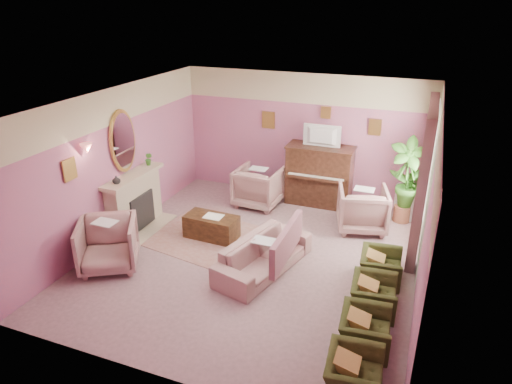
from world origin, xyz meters
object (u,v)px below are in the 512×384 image
(floral_armchair_front, at_px, (108,242))
(floral_armchair_left, at_px, (258,185))
(olive_chair_c, at_px, (374,291))
(side_table, at_px, (407,202))
(olive_chair_b, at_px, (366,325))
(olive_chair_a, at_px, (355,369))
(television, at_px, (321,135))
(coffee_table, at_px, (212,227))
(sofa, at_px, (264,249))
(olive_chair_d, at_px, (381,263))
(piano, at_px, (319,176))
(floral_armchair_right, at_px, (363,207))

(floral_armchair_front, bearing_deg, floral_armchair_left, 66.01)
(olive_chair_c, bearing_deg, floral_armchair_left, 135.44)
(side_table, bearing_deg, olive_chair_b, -92.92)
(olive_chair_a, xyz_separation_m, olive_chair_c, (0.00, 1.64, 0.00))
(olive_chair_b, bearing_deg, television, 111.84)
(floral_armchair_front, distance_m, olive_chair_b, 4.38)
(coffee_table, relative_size, olive_chair_b, 1.34)
(sofa, relative_size, side_table, 2.77)
(television, relative_size, olive_chair_a, 1.07)
(floral_armchair_front, xyz_separation_m, olive_chair_d, (4.36, 1.26, -0.16))
(piano, bearing_deg, coffee_table, -123.57)
(piano, distance_m, television, 0.95)
(coffee_table, xyz_separation_m, olive_chair_c, (3.20, -1.12, 0.10))
(coffee_table, bearing_deg, sofa, -27.98)
(television, bearing_deg, olive_chair_a, -71.48)
(floral_armchair_right, height_order, olive_chair_b, floral_armchair_right)
(floral_armchair_front, bearing_deg, floral_armchair_right, 38.09)
(coffee_table, height_order, sofa, sofa)
(television, bearing_deg, sofa, -93.93)
(floral_armchair_front, height_order, olive_chair_a, floral_armchair_front)
(floral_armchair_right, bearing_deg, coffee_table, -151.93)
(television, bearing_deg, floral_armchair_front, -125.16)
(olive_chair_a, bearing_deg, olive_chair_d, 90.00)
(olive_chair_b, bearing_deg, floral_armchair_right, 99.81)
(piano, relative_size, olive_chair_a, 1.87)
(piano, relative_size, olive_chair_c, 1.87)
(sofa, height_order, floral_armchair_left, floral_armchair_left)
(coffee_table, height_order, olive_chair_b, olive_chair_b)
(piano, height_order, olive_chair_c, piano)
(piano, relative_size, olive_chair_d, 1.87)
(television, distance_m, coffee_table, 3.04)
(floral_armchair_right, bearing_deg, olive_chair_b, -80.19)
(floral_armchair_left, distance_m, olive_chair_b, 4.67)
(floral_armchair_left, distance_m, floral_armchair_right, 2.34)
(coffee_table, distance_m, sofa, 1.50)
(television, height_order, olive_chair_a, television)
(olive_chair_b, xyz_separation_m, side_table, (0.21, 4.19, 0.03))
(coffee_table, height_order, olive_chair_a, olive_chair_a)
(floral_armchair_right, height_order, olive_chair_d, floral_armchair_right)
(sofa, relative_size, floral_armchair_right, 2.02)
(olive_chair_b, height_order, olive_chair_d, same)
(floral_armchair_right, bearing_deg, olive_chair_c, -77.10)
(television, bearing_deg, side_table, 0.30)
(television, relative_size, olive_chair_d, 1.07)
(television, distance_m, olive_chair_b, 4.68)
(floral_armchair_left, relative_size, floral_armchair_right, 1.00)
(side_table, bearing_deg, coffee_table, -146.58)
(television, bearing_deg, olive_chair_c, -63.51)
(piano, xyz_separation_m, olive_chair_d, (1.68, -2.59, -0.33))
(floral_armchair_front, bearing_deg, olive_chair_c, 5.80)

